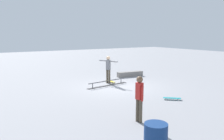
# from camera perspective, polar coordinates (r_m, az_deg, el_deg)

# --- Properties ---
(ground_plane) EXTENTS (60.00, 60.00, 0.00)m
(ground_plane) POSITION_cam_1_polar(r_m,az_deg,el_deg) (13.42, 1.16, -4.12)
(ground_plane) COLOR gray
(grind_rail) EXTENTS (2.85, 0.64, 0.31)m
(grind_rail) POSITION_cam_1_polar(r_m,az_deg,el_deg) (13.66, -1.11, -3.32)
(grind_rail) COLOR black
(grind_rail) RESTS_ON ground_plane
(skate_ledge) EXTENTS (1.94, 0.66, 0.35)m
(skate_ledge) POSITION_cam_1_polar(r_m,az_deg,el_deg) (16.61, 4.46, -1.00)
(skate_ledge) COLOR gray
(skate_ledge) RESTS_ON ground_plane
(skater_main) EXTENTS (0.57, 1.29, 1.69)m
(skater_main) POSITION_cam_1_polar(r_m,az_deg,el_deg) (14.16, -0.92, 0.61)
(skater_main) COLOR brown
(skater_main) RESTS_ON ground_plane
(skateboard_main) EXTENTS (0.30, 0.81, 0.09)m
(skateboard_main) POSITION_cam_1_polar(r_m,az_deg,el_deg) (14.57, -0.38, -2.78)
(skateboard_main) COLOR yellow
(skateboard_main) RESTS_ON ground_plane
(bystander_red_shirt) EXTENTS (0.22, 0.36, 1.61)m
(bystander_red_shirt) POSITION_cam_1_polar(r_m,az_deg,el_deg) (8.00, 6.73, -6.48)
(bystander_red_shirt) COLOR brown
(bystander_red_shirt) RESTS_ON ground_plane
(loose_skateboard_teal) EXTENTS (0.73, 0.68, 0.09)m
(loose_skateboard_teal) POSITION_cam_1_polar(r_m,az_deg,el_deg) (11.15, 14.54, -6.73)
(loose_skateboard_teal) COLOR teal
(loose_skateboard_teal) RESTS_ON ground_plane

